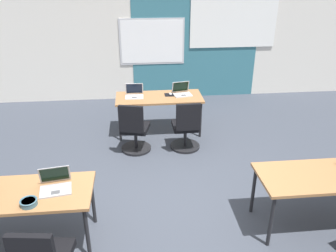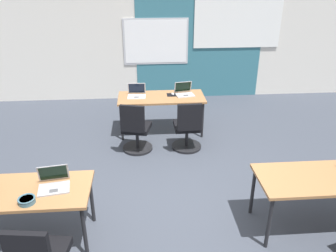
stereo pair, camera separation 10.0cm
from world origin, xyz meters
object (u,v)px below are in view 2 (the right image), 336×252
at_px(laptop_far_right, 184,92).
at_px(laptop_far_left, 137,94).
at_px(mouse_far_right, 173,94).
at_px(desk_far_center, 161,100).
at_px(laptop_near_left_inner, 54,183).
at_px(chair_far_right, 188,130).
at_px(snack_bowl, 27,200).
at_px(desk_near_left, 17,195).
at_px(chair_far_left, 136,131).
at_px(desk_near_right, 326,181).

bearing_deg(laptop_far_right, laptop_far_left, 171.46).
bearing_deg(mouse_far_right, desk_far_center, -162.01).
height_order(laptop_near_left_inner, mouse_far_right, laptop_near_left_inner).
bearing_deg(chair_far_right, laptop_far_left, -44.25).
relative_size(mouse_far_right, laptop_far_left, 0.30).
bearing_deg(mouse_far_right, laptop_near_left_inner, -118.98).
xyz_separation_m(mouse_far_right, snack_bowl, (-1.79, -3.10, 0.01)).
bearing_deg(desk_near_left, laptop_far_right, 52.68).
distance_m(desk_far_center, chair_far_left, 0.93).
relative_size(desk_near_left, snack_bowl, 9.01).
distance_m(desk_far_center, laptop_far_left, 0.47).
relative_size(chair_far_left, snack_bowl, 5.18).
bearing_deg(mouse_far_right, laptop_far_left, -178.36).
distance_m(laptop_far_right, chair_far_left, 1.29).
height_order(desk_near_left, desk_far_center, same).
relative_size(desk_near_right, laptop_far_left, 4.71).
distance_m(laptop_far_right, mouse_far_right, 0.22).
bearing_deg(laptop_near_left_inner, snack_bowl, -138.15).
height_order(laptop_far_right, chair_far_right, laptop_far_right).
relative_size(laptop_near_left_inner, mouse_far_right, 3.64).
height_order(desk_near_left, laptop_far_right, laptop_far_right).
xyz_separation_m(laptop_far_right, mouse_far_right, (-0.22, 0.00, -0.03)).
relative_size(desk_near_left, laptop_far_right, 4.27).
xyz_separation_m(desk_near_left, laptop_near_left_inner, (0.40, 0.04, 0.11)).
bearing_deg(chair_far_right, mouse_far_right, -78.71).
distance_m(desk_far_center, chair_far_right, 0.90).
bearing_deg(chair_far_left, laptop_near_left_inner, 80.82).
distance_m(chair_far_right, chair_far_left, 0.88).
height_order(desk_far_center, chair_far_right, chair_far_right).
height_order(laptop_near_left_inner, chair_far_right, laptop_near_left_inner).
bearing_deg(desk_near_left, mouse_far_right, 55.54).
height_order(laptop_far_left, chair_far_left, laptop_far_left).
bearing_deg(desk_far_center, mouse_far_right, 17.99).
xyz_separation_m(desk_near_left, chair_far_right, (2.15, 2.05, -0.28)).
bearing_deg(laptop_far_right, chair_far_right, -102.28).
distance_m(desk_near_right, laptop_near_left_inner, 3.10).
xyz_separation_m(desk_far_center, mouse_far_right, (0.22, 0.07, 0.08)).
xyz_separation_m(laptop_near_left_inner, snack_bowl, (-0.22, -0.27, -0.01)).
distance_m(laptop_near_left_inner, laptop_far_left, 2.95).
height_order(chair_far_right, snack_bowl, chair_far_right).
xyz_separation_m(mouse_far_right, laptop_far_left, (-0.68, -0.02, 0.03)).
relative_size(laptop_far_left, chair_far_left, 0.37).
bearing_deg(snack_bowl, chair_far_right, 49.19).
bearing_deg(desk_far_center, laptop_far_left, 173.46).
xyz_separation_m(chair_far_right, laptop_far_left, (-0.86, 0.80, 0.39)).
height_order(desk_near_right, laptop_near_left_inner, laptop_near_left_inner).
height_order(laptop_near_left_inner, snack_bowl, laptop_near_left_inner).
xyz_separation_m(laptop_near_left_inner, laptop_far_right, (1.79, 2.83, 0.00)).
xyz_separation_m(desk_near_left, desk_near_right, (3.50, 0.00, 0.00)).
relative_size(laptop_near_left_inner, laptop_far_right, 0.99).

